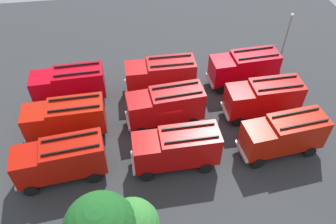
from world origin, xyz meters
name	(u,v)px	position (x,y,z in m)	size (l,w,h in m)	color
ground_plane	(168,122)	(0.00, 0.00, 0.00)	(55.93, 55.93, 0.00)	#2D3033
fire_truck_0	(244,67)	(-8.76, -4.71, 2.15)	(7.33, 3.09, 3.88)	#B80311
fire_truck_1	(161,75)	(0.04, -4.72, 2.15)	(7.21, 2.77, 3.88)	#B41214
fire_truck_2	(69,84)	(9.22, -4.61, 2.15)	(7.29, 2.98, 3.88)	#BA0414
fire_truck_3	(264,97)	(-9.13, 0.13, 2.15)	(7.25, 2.89, 3.88)	#BB0A09
fire_truck_4	(166,105)	(0.18, -0.14, 2.15)	(7.37, 3.23, 3.88)	#A90D0F
fire_truck_5	(66,118)	(9.22, 0.20, 2.15)	(7.27, 2.93, 3.88)	#B21608
fire_truck_6	(284,134)	(-9.19, 4.84, 2.15)	(7.41, 3.35, 3.88)	#AE1405
fire_truck_7	(177,148)	(0.03, 5.00, 2.15)	(7.24, 2.84, 3.88)	#B40908
fire_truck_8	(61,159)	(9.27, 4.79, 2.15)	(7.41, 3.34, 3.88)	#B01106
firefighter_0	(93,144)	(6.99, 2.58, 1.01)	(0.46, 0.31, 1.80)	black
firefighter_1	(99,68)	(6.46, -8.37, 1.03)	(0.47, 0.46, 1.82)	black
traffic_cone_0	(163,77)	(-0.44, -6.57, 0.30)	(0.41, 0.41, 0.59)	#F2600C
lamppost	(287,33)	(-14.70, -8.38, 3.50)	(0.36, 0.36, 5.90)	slate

